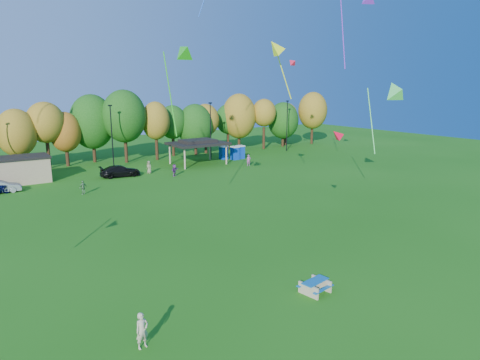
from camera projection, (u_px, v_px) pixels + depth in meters
ground at (282, 271)px, 27.52m from camera, size 160.00×160.00×0.00m
tree_line at (79, 126)px, 62.53m from camera, size 93.57×10.55×11.15m
lamp_posts at (112, 135)px, 59.94m from camera, size 64.50×0.25×9.09m
utility_building at (22, 169)px, 52.47m from camera, size 6.30×4.30×3.25m
pavilion at (198, 143)px, 64.42m from camera, size 8.20×6.20×3.77m
porta_potties at (233, 152)px, 69.25m from camera, size 3.75×2.51×2.18m
picnic_table at (315, 285)px, 24.57m from camera, size 1.92×1.67×0.74m
kite_flyer at (142, 331)px, 19.28m from camera, size 0.69×0.51×1.71m
car_b at (1, 187)px, 47.46m from camera, size 4.25×1.75×1.37m
car_d at (120, 171)px, 55.91m from camera, size 5.37×2.70×1.49m
far_person_0 at (174, 170)px, 56.24m from camera, size 1.50×1.24×1.61m
far_person_2 at (249, 160)px, 63.46m from camera, size 0.70×0.56×1.68m
far_person_3 at (83, 187)px, 46.82m from camera, size 0.98×0.69×1.54m
far_person_5 at (149, 167)px, 58.03m from camera, size 0.81×0.98×1.72m
kite_0 at (292, 62)px, 59.08m from camera, size 1.21×1.50×1.41m
kite_7 at (337, 135)px, 31.53m from camera, size 1.39×1.27×1.13m
kite_9 at (275, 48)px, 38.29m from camera, size 3.46×2.04×5.59m
kite_13 at (394, 90)px, 42.23m from camera, size 2.96×4.78×7.84m
kite_15 at (183, 52)px, 31.79m from camera, size 1.61×4.34×7.42m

